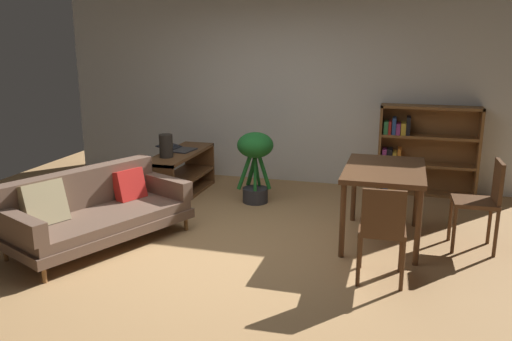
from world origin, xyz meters
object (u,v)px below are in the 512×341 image
media_console (180,175)px  bookshelf (422,150)px  dining_table (384,176)px  desk_speaker (166,146)px  potted_floor_plant (255,157)px  dining_chair_near (382,228)px  open_laptop (178,149)px  dining_chair_far (483,199)px  fabric_couch (94,210)px

media_console → bookshelf: bookshelf is taller
dining_table → desk_speaker: bearing=167.6°
potted_floor_plant → dining_table: size_ratio=0.78×
desk_speaker → dining_chair_near: (2.75, -1.59, -0.24)m
open_laptop → potted_floor_plant: bearing=-6.5°
bookshelf → desk_speaker: bearing=-157.0°
dining_chair_far → bookshelf: (-0.54, 1.88, 0.07)m
dining_table → bookshelf: 1.96m
desk_speaker → potted_floor_plant: size_ratio=0.32×
potted_floor_plant → dining_chair_near: bearing=-48.5°
desk_speaker → bookshelf: bearing=23.0°
media_console → fabric_couch: bearing=-95.3°
dining_chair_far → bookshelf: bearing=106.1°
bookshelf → media_console: bearing=-161.8°
open_laptop → dining_chair_far: (3.69, -0.99, -0.09)m
dining_table → fabric_couch: bearing=-162.9°
open_laptop → dining_chair_far: 3.82m
open_laptop → potted_floor_plant: 1.12m
potted_floor_plant → bookshelf: bearing=26.8°
media_console → open_laptop: open_laptop is taller
open_laptop → desk_speaker: bearing=-86.6°
open_laptop → potted_floor_plant: potted_floor_plant is taller
dining_chair_far → fabric_couch: bearing=-166.6°
bookshelf → dining_chair_near: bearing=-97.2°
dining_table → bookshelf: bearing=78.0°
media_console → bookshelf: bearing=18.2°
media_console → desk_speaker: (-0.04, -0.31, 0.45)m
fabric_couch → dining_chair_near: size_ratio=2.29×
open_laptop → dining_table: (2.74, -1.02, 0.08)m
desk_speaker → dining_chair_far: 3.71m
desk_speaker → dining_chair_far: bearing=-8.7°
media_console → dining_table: size_ratio=1.19×
desk_speaker → dining_chair_far: size_ratio=0.32×
potted_floor_plant → bookshelf: size_ratio=0.71×
potted_floor_plant → dining_chair_far: size_ratio=0.99×
open_laptop → dining_chair_near: size_ratio=0.57×
media_console → potted_floor_plant: size_ratio=1.53×
desk_speaker → dining_table: (2.71, -0.60, -0.04)m
potted_floor_plant → bookshelf: bookshelf is taller
dining_chair_near → dining_chair_far: dining_chair_far is taller
potted_floor_plant → dining_chair_far: bearing=-18.4°
media_console → dining_chair_far: 3.73m
open_laptop → desk_speaker: size_ratio=1.71×
dining_chair_near → dining_chair_far: (0.91, 1.02, 0.02)m
fabric_couch → dining_chair_near: dining_chair_near is taller
fabric_couch → dining_chair_near: bearing=-2.4°
open_laptop → bookshelf: bearing=16.0°
dining_chair_near → media_console: bearing=145.0°
media_console → desk_speaker: size_ratio=4.78×
dining_chair_near → bookshelf: bookshelf is taller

